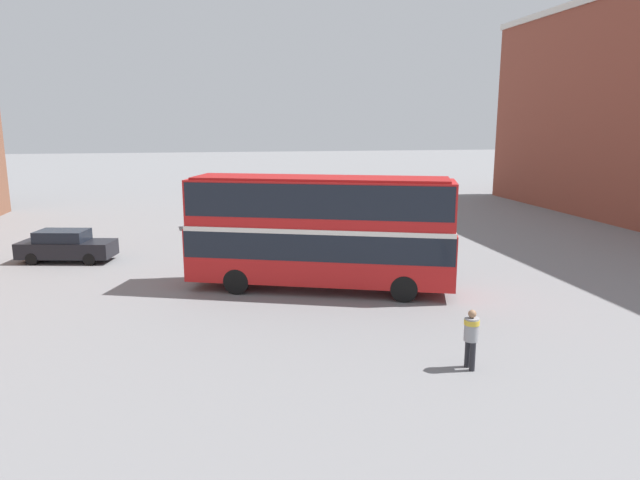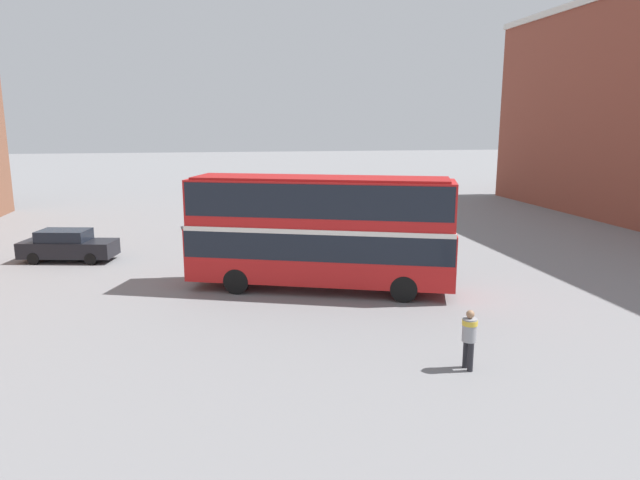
{
  "view_description": "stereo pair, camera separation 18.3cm",
  "coord_description": "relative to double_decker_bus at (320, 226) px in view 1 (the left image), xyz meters",
  "views": [
    {
      "loc": [
        -5.73,
        -22.91,
        6.96
      ],
      "look_at": [
        -1.31,
        0.02,
        2.16
      ],
      "focal_mm": 32.0,
      "sensor_mm": 36.0,
      "label": 1
    },
    {
      "loc": [
        -5.55,
        -22.94,
        6.96
      ],
      "look_at": [
        -1.31,
        0.02,
        2.16
      ],
      "focal_mm": 32.0,
      "sensor_mm": 36.0,
      "label": 2
    }
  ],
  "objects": [
    {
      "name": "ground_plane",
      "position": [
        1.31,
        -0.02,
        -2.76
      ],
      "size": [
        240.0,
        240.0,
        0.0
      ],
      "primitive_type": "plane",
      "color": "slate"
    },
    {
      "name": "double_decker_bus",
      "position": [
        0.0,
        0.0,
        0.0
      ],
      "size": [
        11.28,
        6.16,
        4.8
      ],
      "rotation": [
        0.0,
        0.0,
        -0.35
      ],
      "color": "red",
      "rests_on": "ground_plane"
    },
    {
      "name": "pedestrian_foreground",
      "position": [
        2.73,
        -8.65,
        -1.67
      ],
      "size": [
        0.48,
        0.48,
        1.78
      ],
      "rotation": [
        0.0,
        0.0,
        3.25
      ],
      "color": "#232328",
      "rests_on": "ground_plane"
    },
    {
      "name": "parked_car_kerb_near",
      "position": [
        -3.53,
        16.01,
        -2.03
      ],
      "size": [
        4.84,
        2.16,
        1.42
      ],
      "rotation": [
        0.0,
        0.0,
        3.24
      ],
      "color": "silver",
      "rests_on": "ground_plane"
    },
    {
      "name": "parked_car_kerb_far",
      "position": [
        -11.79,
        7.42,
        -1.95
      ],
      "size": [
        4.95,
        2.69,
        1.62
      ],
      "rotation": [
        0.0,
        0.0,
        -0.21
      ],
      "color": "black",
      "rests_on": "ground_plane"
    }
  ]
}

